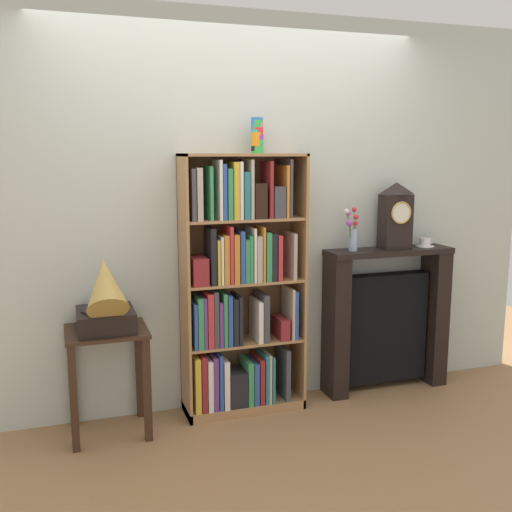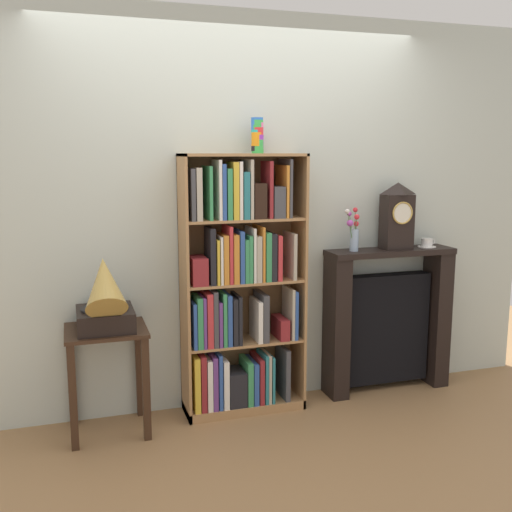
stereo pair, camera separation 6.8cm
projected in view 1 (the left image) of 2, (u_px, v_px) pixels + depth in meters
name	position (u px, v px, depth m)	size (l,w,h in m)	color
ground_plane	(248.00, 416.00, 3.93)	(7.30, 6.40, 0.02)	#997047
wall_back	(249.00, 214.00, 4.00)	(4.30, 0.08, 2.60)	beige
bookshelf	(239.00, 295.00, 3.87)	(0.79, 0.28, 1.70)	#A87A4C
cup_stack	(257.00, 136.00, 3.78)	(0.08, 0.08, 0.22)	green
side_table_left	(107.00, 359.00, 3.60)	(0.48, 0.42, 0.66)	#382316
gramophone	(106.00, 300.00, 3.47)	(0.33, 0.50, 0.51)	black
fireplace_mantel	(385.00, 320.00, 4.31)	(0.93, 0.24, 1.03)	black
mantel_clock	(396.00, 216.00, 4.17)	(0.21, 0.15, 0.47)	black
flower_vase	(353.00, 232.00, 4.08)	(0.12, 0.12, 0.30)	#99B2D1
teacup_with_saucer	(425.00, 243.00, 4.29)	(0.13, 0.13, 0.06)	white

